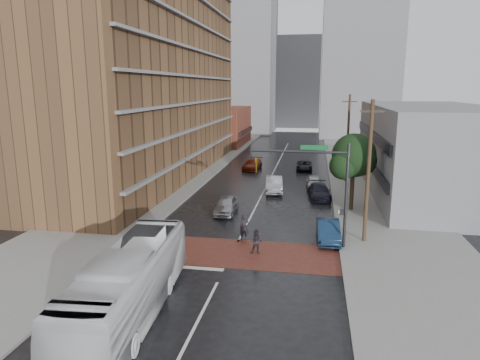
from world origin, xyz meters
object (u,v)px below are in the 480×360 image
(car_travel_a, at_px, (226,205))
(car_travel_c, at_px, (252,164))
(pedestrian_b, at_px, (257,242))
(pedestrian_a, at_px, (244,228))
(car_parked_mid, at_px, (320,191))
(transit_bus, at_px, (129,283))
(suv_travel, at_px, (304,166))
(car_parked_near, at_px, (328,231))
(car_parked_far, at_px, (314,182))
(car_travel_b, at_px, (274,184))

(car_travel_a, distance_m, car_travel_c, 20.46)
(car_travel_c, bearing_deg, pedestrian_b, -74.33)
(pedestrian_a, bearing_deg, car_parked_mid, 46.71)
(transit_bus, xyz_separation_m, suv_travel, (7.21, 38.70, -1.04))
(pedestrian_b, distance_m, car_travel_c, 29.63)
(pedestrian_a, height_order, pedestrian_b, pedestrian_a)
(car_travel_a, height_order, car_travel_c, car_travel_a)
(pedestrian_a, relative_size, pedestrian_b, 1.13)
(car_travel_a, height_order, car_parked_near, car_travel_a)
(pedestrian_a, height_order, car_parked_near, pedestrian_a)
(car_parked_near, distance_m, car_parked_far, 16.39)
(car_travel_a, height_order, car_parked_mid, car_travel_a)
(pedestrian_a, height_order, car_parked_mid, pedestrian_a)
(car_travel_a, bearing_deg, transit_bus, -95.29)
(pedestrian_b, xyz_separation_m, suv_travel, (2.29, 29.97, -0.23))
(car_parked_near, height_order, car_parked_far, car_parked_near)
(pedestrian_a, distance_m, car_travel_b, 14.88)
(car_travel_a, bearing_deg, suv_travel, 71.82)
(suv_travel, bearing_deg, car_parked_mid, -83.94)
(car_parked_near, bearing_deg, pedestrian_b, -146.10)
(car_parked_near, bearing_deg, car_parked_far, 91.69)
(transit_bus, relative_size, pedestrian_a, 6.26)
(car_parked_near, relative_size, car_parked_mid, 0.92)
(car_travel_b, relative_size, suv_travel, 1.11)
(pedestrian_b, height_order, car_parked_far, pedestrian_b)
(pedestrian_a, xyz_separation_m, car_parked_mid, (5.39, 13.00, -0.25))
(car_travel_c, bearing_deg, pedestrian_a, -76.09)
(transit_bus, xyz_separation_m, pedestrian_a, (3.71, 11.15, -0.71))
(car_travel_a, distance_m, car_parked_mid, 10.41)
(car_travel_a, xyz_separation_m, car_travel_c, (-0.70, 20.45, -0.05))
(pedestrian_b, xyz_separation_m, car_travel_c, (-4.59, 29.27, -0.15))
(car_travel_b, distance_m, car_parked_near, 14.82)
(pedestrian_a, distance_m, car_travel_c, 27.06)
(suv_travel, relative_size, car_parked_far, 1.10)
(car_travel_b, bearing_deg, car_travel_c, 102.00)
(car_travel_b, distance_m, car_travel_c, 12.65)
(transit_bus, xyz_separation_m, car_travel_b, (4.40, 26.02, -0.85))
(pedestrian_a, relative_size, car_parked_mid, 0.39)
(car_travel_b, relative_size, car_travel_c, 1.03)
(car_travel_c, xyz_separation_m, car_parked_far, (8.19, -9.50, -0.01))
(pedestrian_a, relative_size, car_travel_b, 0.39)
(transit_bus, relative_size, car_parked_mid, 2.46)
(pedestrian_b, distance_m, car_parked_near, 5.82)
(car_parked_near, bearing_deg, car_travel_c, 107.62)
(car_travel_b, distance_m, car_parked_mid, 5.05)
(car_travel_a, xyz_separation_m, car_parked_near, (8.59, -5.40, -0.01))
(car_travel_b, bearing_deg, pedestrian_b, -94.99)
(pedestrian_b, relative_size, suv_travel, 0.38)
(car_travel_c, bearing_deg, suv_travel, 12.58)
(transit_bus, bearing_deg, car_travel_a, 82.38)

